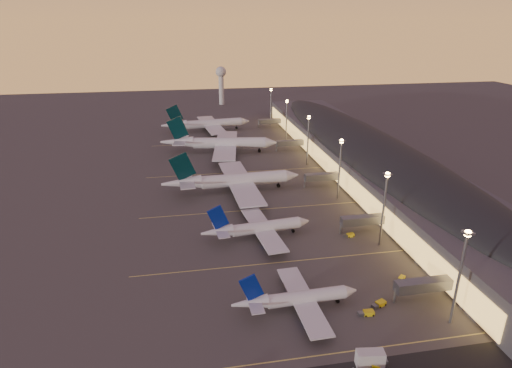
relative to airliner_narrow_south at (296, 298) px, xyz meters
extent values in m
plane|color=#44423F|center=(0.60, 27.83, -3.13)|extent=(700.00, 700.00, 0.00)
cylinder|color=silver|center=(2.94, 0.10, 0.06)|extent=(21.02, 4.28, 3.56)
cone|color=silver|center=(15.07, 0.52, 0.06)|extent=(3.49, 3.67, 3.56)
cone|color=silver|center=(-12.23, -0.42, 0.50)|extent=(9.56, 3.88, 3.56)
cube|color=silver|center=(1.93, 0.07, -0.57)|extent=(7.10, 30.17, 0.39)
cylinder|color=navy|center=(2.37, 6.68, -1.77)|extent=(4.81, 2.83, 2.67)
cylinder|color=navy|center=(2.83, -6.50, -1.77)|extent=(4.81, 2.83, 2.67)
cube|color=navy|center=(-11.76, -0.41, 5.11)|extent=(6.54, 0.76, 7.72)
cube|color=silver|center=(-11.08, -0.38, 1.03)|extent=(3.74, 10.90, 0.25)
cylinder|color=black|center=(11.71, 0.41, -2.43)|extent=(0.29, 0.29, 1.41)
cylinder|color=black|center=(11.71, 0.41, -2.63)|extent=(1.02, 0.66, 1.00)
cylinder|color=black|center=(1.16, 2.53, -2.43)|extent=(0.29, 0.29, 1.41)
cylinder|color=black|center=(1.16, 2.53, -2.63)|extent=(1.02, 0.66, 1.00)
cylinder|color=black|center=(1.34, -2.45, -2.43)|extent=(0.29, 0.29, 1.41)
cylinder|color=black|center=(1.34, -2.45, -2.63)|extent=(1.02, 0.66, 1.00)
cylinder|color=silver|center=(0.39, 40.57, 0.51)|extent=(24.20, 6.59, 4.07)
cone|color=silver|center=(14.19, 42.05, 0.51)|extent=(4.27, 4.46, 4.07)
cone|color=silver|center=(-16.86, 38.73, 1.02)|extent=(11.17, 5.19, 4.07)
cube|color=silver|center=(-0.76, 40.45, -0.20)|extent=(10.54, 34.82, 0.45)
cylinder|color=navy|center=(-0.79, 48.03, -1.57)|extent=(5.69, 3.61, 3.05)
cylinder|color=navy|center=(0.81, 33.03, -1.57)|extent=(5.69, 3.61, 3.05)
cube|color=navy|center=(-16.32, 38.79, 6.30)|extent=(7.48, 1.40, 8.83)
cube|color=silver|center=(-15.56, 38.87, 1.63)|extent=(5.14, 12.68, 0.28)
cylinder|color=black|center=(10.38, 41.64, -2.33)|extent=(0.36, 0.36, 1.61)
cylinder|color=black|center=(10.38, 41.64, -2.56)|extent=(1.21, 0.83, 1.14)
cylinder|color=black|center=(-1.83, 43.20, -2.33)|extent=(0.36, 0.36, 1.61)
cylinder|color=black|center=(-1.83, 43.20, -2.56)|extent=(1.21, 0.83, 1.14)
cylinder|color=black|center=(-1.22, 37.53, -2.33)|extent=(0.36, 0.36, 1.61)
cylinder|color=black|center=(-1.22, 37.53, -2.56)|extent=(1.21, 0.83, 1.14)
cylinder|color=silver|center=(-0.63, 84.11, 1.96)|extent=(37.66, 7.57, 5.66)
cone|color=silver|center=(21.06, 85.23, 1.96)|extent=(6.32, 5.96, 5.66)
cone|color=silver|center=(-27.75, 82.72, 2.67)|extent=(17.17, 6.52, 5.66)
cube|color=silver|center=(-2.44, 84.02, 0.97)|extent=(13.66, 55.17, 0.62)
cylinder|color=slate|center=(-1.85, 96.10, -0.94)|extent=(8.66, 4.67, 4.24)
cylinder|color=slate|center=(-0.62, 72.07, -0.94)|extent=(8.66, 4.67, 4.24)
cube|color=black|center=(-26.91, 82.76, 9.98)|extent=(11.19, 1.42, 12.56)
cube|color=silver|center=(-25.70, 82.83, 3.52)|extent=(7.04, 19.97, 0.40)
cylinder|color=black|center=(15.06, 84.92, -2.00)|extent=(0.48, 0.48, 2.26)
cylinder|color=black|center=(15.06, 84.92, -2.34)|extent=(1.63, 1.07, 1.58)
cylinder|color=black|center=(-3.85, 87.91, -2.00)|extent=(0.48, 0.48, 2.26)
cylinder|color=black|center=(-3.85, 87.91, -2.34)|extent=(1.63, 1.07, 1.58)
cylinder|color=black|center=(-3.44, 80.00, -2.00)|extent=(0.48, 0.48, 2.26)
cylinder|color=black|center=(-3.44, 80.00, -2.34)|extent=(1.63, 1.07, 1.58)
cylinder|color=silver|center=(-0.14, 142.26, 2.37)|extent=(40.84, 12.09, 6.11)
cone|color=silver|center=(23.05, 138.74, 2.37)|extent=(7.36, 7.01, 6.11)
cone|color=silver|center=(-29.12, 146.65, 3.13)|extent=(18.95, 8.77, 6.11)
cube|color=silver|center=(-2.07, 142.55, 1.30)|extent=(20.44, 60.12, 0.67)
cylinder|color=slate|center=(1.17, 155.20, -0.76)|extent=(9.70, 5.90, 4.58)
cylinder|color=slate|center=(-2.73, 129.52, -0.76)|extent=(9.70, 5.90, 4.58)
cube|color=black|center=(-28.22, 146.52, 11.02)|extent=(12.05, 2.71, 13.55)
cube|color=silver|center=(-26.93, 146.32, 4.05)|extent=(9.63, 21.99, 0.43)
cylinder|color=black|center=(16.63, 139.72, -1.91)|extent=(0.56, 0.56, 2.44)
cylinder|color=black|center=(16.63, 139.72, -2.27)|extent=(1.85, 1.31, 1.71)
cylinder|color=black|center=(-2.72, 146.97, -1.91)|extent=(0.56, 0.56, 2.44)
cylinder|color=black|center=(-2.72, 146.97, -2.27)|extent=(1.85, 1.31, 1.71)
cylinder|color=black|center=(-4.00, 138.52, -1.91)|extent=(0.56, 0.56, 2.44)
cylinder|color=black|center=(-4.00, 138.52, -2.27)|extent=(1.85, 1.31, 1.71)
cylinder|color=silver|center=(-4.24, 193.99, 1.87)|extent=(37.16, 9.68, 5.56)
cone|color=silver|center=(16.97, 196.40, 1.87)|extent=(6.52, 6.19, 5.56)
cone|color=silver|center=(-30.75, 190.97, 2.57)|extent=(17.13, 7.40, 5.56)
cube|color=silver|center=(-6.00, 193.78, 0.90)|extent=(16.69, 54.60, 0.61)
cylinder|color=slate|center=(-6.16, 205.67, -0.97)|extent=(8.72, 5.08, 4.17)
cylinder|color=slate|center=(-3.49, 182.17, -0.97)|extent=(8.72, 5.08, 4.17)
cube|color=black|center=(-29.92, 191.06, 9.75)|extent=(10.99, 2.07, 12.34)
cube|color=silver|center=(-28.75, 191.19, 3.40)|extent=(8.08, 19.89, 0.39)
cylinder|color=black|center=(11.11, 195.73, -2.02)|extent=(0.49, 0.49, 2.22)
cylinder|color=black|center=(11.11, 195.73, -2.35)|extent=(1.66, 1.14, 1.56)
cylinder|color=black|center=(-7.62, 197.52, -2.02)|extent=(0.49, 0.49, 2.22)
cylinder|color=black|center=(-7.62, 197.52, -2.35)|extent=(1.66, 1.14, 1.56)
cylinder|color=black|center=(-6.74, 189.78, -2.02)|extent=(0.49, 0.49, 2.22)
cylinder|color=black|center=(-6.74, 189.78, -2.35)|extent=(1.66, 1.14, 1.56)
cube|color=#454549|center=(62.60, 100.33, 2.87)|extent=(40.00, 255.00, 12.00)
ellipsoid|color=black|center=(62.60, 100.33, 8.87)|extent=(39.00, 253.00, 10.92)
cube|color=#FFC25C|center=(42.40, 100.33, 1.87)|extent=(0.40, 244.80, 8.00)
cube|color=slate|center=(34.60, -2.17, 1.37)|extent=(16.00, 3.20, 3.00)
cylinder|color=gray|center=(26.60, -2.17, -0.93)|extent=(0.70, 0.70, 4.40)
cube|color=slate|center=(34.60, 37.83, 1.37)|extent=(16.00, 3.20, 3.00)
cylinder|color=gray|center=(26.60, 37.83, -0.93)|extent=(0.70, 0.70, 4.40)
cube|color=slate|center=(34.60, 82.83, 1.37)|extent=(16.00, 3.20, 3.00)
cylinder|color=gray|center=(26.60, 82.83, -0.93)|extent=(0.70, 0.70, 4.40)
cube|color=slate|center=(34.60, 139.83, 1.37)|extent=(16.00, 3.20, 3.00)
cylinder|color=gray|center=(26.60, 139.83, -0.93)|extent=(0.70, 0.70, 4.40)
cube|color=slate|center=(34.60, 195.83, 1.37)|extent=(16.00, 3.20, 3.00)
cylinder|color=gray|center=(26.60, 195.83, -0.93)|extent=(0.70, 0.70, 4.40)
cylinder|color=gray|center=(36.60, -12.17, 9.37)|extent=(0.70, 0.70, 25.00)
cube|color=gray|center=(36.60, -12.17, 22.07)|extent=(2.20, 2.20, 0.50)
sphere|color=#FCB653|center=(36.60, -12.17, 21.87)|extent=(1.80, 1.80, 1.80)
cylinder|color=gray|center=(36.60, 27.83, 9.37)|extent=(0.70, 0.70, 25.00)
cube|color=gray|center=(36.60, 27.83, 22.07)|extent=(2.20, 2.20, 0.50)
sphere|color=#FCB653|center=(36.60, 27.83, 21.87)|extent=(1.80, 1.80, 1.80)
cylinder|color=gray|center=(36.60, 67.83, 9.37)|extent=(0.70, 0.70, 25.00)
cube|color=gray|center=(36.60, 67.83, 22.07)|extent=(2.20, 2.20, 0.50)
sphere|color=#FCB653|center=(36.60, 67.83, 21.87)|extent=(1.80, 1.80, 1.80)
cylinder|color=gray|center=(36.60, 112.83, 9.37)|extent=(0.70, 0.70, 25.00)
cube|color=gray|center=(36.60, 112.83, 22.07)|extent=(2.20, 2.20, 0.50)
sphere|color=#FCB653|center=(36.60, 112.83, 21.87)|extent=(1.80, 1.80, 1.80)
cylinder|color=gray|center=(36.60, 157.83, 9.37)|extent=(0.70, 0.70, 25.00)
cube|color=gray|center=(36.60, 157.83, 22.07)|extent=(2.20, 2.20, 0.50)
sphere|color=#FCB653|center=(36.60, 157.83, 21.87)|extent=(1.80, 1.80, 1.80)
cylinder|color=gray|center=(36.60, 202.83, 9.37)|extent=(0.70, 0.70, 25.00)
cube|color=gray|center=(36.60, 202.83, 22.07)|extent=(2.20, 2.20, 0.50)
sphere|color=#FCB653|center=(36.60, 202.83, 21.87)|extent=(1.80, 1.80, 1.80)
cylinder|color=silver|center=(10.60, 287.83, 9.87)|extent=(4.40, 4.40, 26.00)
sphere|color=silver|center=(10.60, 287.83, 24.87)|extent=(9.00, 9.00, 9.00)
cube|color=#D8C659|center=(0.60, -17.17, -3.12)|extent=(90.00, 0.36, 0.00)
cube|color=#D8C659|center=(0.60, 22.83, -3.12)|extent=(90.00, 0.36, 0.00)
cube|color=#D8C659|center=(0.60, 62.83, -3.12)|extent=(90.00, 0.36, 0.00)
cube|color=#D8C659|center=(0.60, 107.83, -3.12)|extent=(90.00, 0.36, 0.00)
cube|color=#D8C659|center=(0.60, 162.83, -3.12)|extent=(90.00, 0.36, 0.00)
cube|color=yellow|center=(22.51, -2.66, -2.52)|extent=(3.09, 2.54, 1.22)
cube|color=slate|center=(20.66, -3.40, -2.69)|extent=(1.98, 1.92, 0.89)
cylinder|color=black|center=(23.13, -1.51, -2.88)|extent=(0.53, 0.37, 0.49)
cylinder|color=black|center=(23.75, -3.05, -2.88)|extent=(0.53, 0.37, 0.49)
cylinder|color=black|center=(21.28, -2.26, -2.88)|extent=(0.53, 0.37, 0.49)
cylinder|color=black|center=(21.90, -3.80, -2.88)|extent=(0.53, 0.37, 0.49)
cube|color=yellow|center=(17.77, -5.74, -2.52)|extent=(2.72, 1.78, 1.21)
cube|color=slate|center=(15.79, -5.64, -2.69)|extent=(1.61, 1.50, 0.88)
cylinder|color=black|center=(18.80, -4.97, -2.89)|extent=(0.49, 0.22, 0.48)
cylinder|color=black|center=(18.71, -6.61, -2.89)|extent=(0.49, 0.22, 0.48)
cylinder|color=black|center=(16.82, -4.87, -2.89)|extent=(0.49, 0.22, 0.48)
cylinder|color=black|center=(16.74, -6.52, -2.89)|extent=(0.49, 0.22, 0.48)
cube|color=yellow|center=(29.21, 34.98, -2.57)|extent=(2.58, 1.77, 1.11)
cube|color=slate|center=(27.41, 34.78, -2.72)|extent=(1.55, 1.46, 0.81)
cylinder|color=black|center=(30.04, 35.83, -2.91)|extent=(0.46, 0.23, 0.44)
cylinder|color=black|center=(30.20, 34.33, -2.91)|extent=(0.46, 0.23, 0.44)
cylinder|color=black|center=(28.23, 35.63, -2.91)|extent=(0.46, 0.23, 0.44)
cylinder|color=black|center=(28.39, 34.13, -2.91)|extent=(0.46, 0.23, 0.44)
cube|color=silver|center=(10.79, -21.90, -1.26)|extent=(6.35, 3.43, 3.74)
cube|color=slate|center=(13.40, -22.25, -2.14)|extent=(2.29, 2.66, 1.98)
cube|color=yellow|center=(33.95, 7.47, -2.63)|extent=(2.52, 2.43, 0.99)
cube|color=slate|center=(32.72, 6.42, -2.77)|extent=(1.72, 1.71, 0.72)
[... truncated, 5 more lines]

